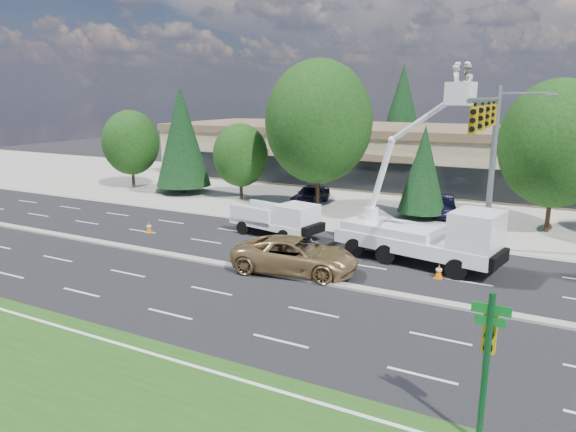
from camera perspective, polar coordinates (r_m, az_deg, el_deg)
The scene contains 25 objects.
ground at distance 25.82m, azimuth -4.36°, elevation -5.98°, with size 140.00×140.00×0.00m, color black.
concrete_apron at distance 43.51m, azimuth 9.61°, elevation 1.84°, with size 140.00×22.00×0.01m, color gray.
grass_verge at distance 17.27m, azimuth -28.91°, elevation -18.01°, with size 140.00×10.00×0.01m, color #204213.
road_median at distance 25.80m, azimuth -4.36°, elevation -5.86°, with size 120.00×0.55×0.12m, color gray.
strip_mall at distance 52.58m, azimuth 13.12°, elevation 6.75°, with size 50.40×15.40×5.50m.
tree_front_a at distance 50.10m, azimuth -17.07°, elevation 7.80°, with size 5.19×5.19×7.20m.
tree_front_b at distance 46.05m, azimuth -11.72°, elevation 8.70°, with size 4.76×4.76×9.39m.
tree_front_c at distance 42.68m, azimuth -5.31°, elevation 6.75°, with size 4.54×4.54×6.30m.
tree_front_d at distance 39.11m, azimuth 3.42°, elevation 10.39°, with size 8.05×8.05×11.17m.
tree_front_e at distance 36.88m, azimuth 14.82°, elevation 5.05°, with size 3.31×3.31×6.52m.
tree_front_f at distance 35.79m, azimuth 27.68°, elevation 7.11°, with size 6.88×6.88×9.55m.
tree_back_a at distance 69.98m, azimuth 1.18°, elevation 10.35°, with size 4.64×4.64×9.16m.
tree_back_b at distance 64.95m, azimuth 12.55°, elevation 11.23°, with size 6.17×6.17×12.15m.
tree_back_c at distance 62.84m, azimuth 25.02°, elevation 8.77°, with size 4.62×4.62×9.11m.
signal_mast at distance 27.97m, azimuth 21.56°, elevation 7.35°, with size 2.76×10.16×9.00m.
street_sign_pole at distance 13.72m, azimuth 21.28°, elevation -13.91°, with size 0.90×0.44×4.00m.
utility_pickup at distance 31.40m, azimuth -0.99°, elevation -0.73°, with size 5.98×3.17×2.18m.
bucket_truck at distance 26.81m, azimuth 15.34°, elevation -0.99°, with size 8.61×4.09×9.99m.
traffic_cone_a at distance 33.66m, azimuth -15.20°, elevation -1.22°, with size 0.40×0.40×0.70m.
traffic_cone_b at distance 29.13m, azimuth -2.26°, elevation -2.99°, with size 0.40×0.40×0.70m.
traffic_cone_c at distance 28.50m, azimuth -0.46°, elevation -3.36°, with size 0.40×0.40×0.70m.
traffic_cone_d at distance 25.54m, azimuth 16.42°, elevation -5.92°, with size 0.40×0.40×0.70m.
minivan at distance 25.19m, azimuth 0.81°, elevation -4.39°, with size 2.83×6.14×1.71m, color #A4814F.
parked_car_west at distance 41.16m, azimuth 2.49°, elevation 2.43°, with size 1.78×4.43×1.51m, color black.
parked_car_east at distance 38.67m, azimuth 16.76°, elevation 1.11°, with size 1.53×4.39×1.45m, color black.
Camera 1 is at (12.92, -20.67, 8.51)m, focal length 32.00 mm.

